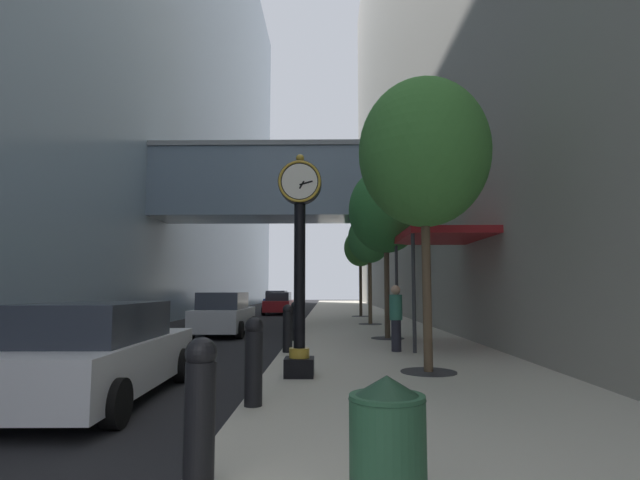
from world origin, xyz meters
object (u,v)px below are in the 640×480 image
at_px(street_tree_far, 360,248).
at_px(car_silver_near, 224,314).
at_px(bollard_fourth, 288,327).
at_px(bollard_fifth, 295,320).
at_px(pedestrian_walking, 396,316).
at_px(bollard_nearest, 200,410).
at_px(car_blue_far, 277,301).
at_px(car_white_mid, 98,353).
at_px(trash_bin, 388,453).
at_px(street_tree_mid_far, 370,239).
at_px(street_tree_mid_near, 386,211).
at_px(car_red_trailing, 279,303).
at_px(street_tree_near, 424,153).
at_px(bollard_second, 254,359).
at_px(street_clock, 300,252).
at_px(bollard_sixth, 300,315).

relative_size(street_tree_far, car_silver_near, 1.18).
height_order(bollard_fourth, bollard_fifth, same).
xyz_separation_m(pedestrian_walking, car_silver_near, (-5.85, 6.03, -0.26)).
bearing_deg(bollard_nearest, car_silver_near, 101.17).
xyz_separation_m(car_silver_near, car_blue_far, (-0.21, 22.08, -0.00)).
bearing_deg(car_white_mid, trash_bin, -47.82).
relative_size(street_tree_mid_far, street_tree_far, 0.99).
xyz_separation_m(bollard_fourth, street_tree_mid_far, (3.04, 10.41, 3.37)).
height_order(car_white_mid, car_blue_far, car_blue_far).
relative_size(street_tree_mid_near, car_white_mid, 1.23).
relative_size(bollard_nearest, bollard_fifth, 1.00).
height_order(bollard_nearest, car_red_trailing, car_red_trailing).
relative_size(street_tree_mid_near, street_tree_far, 1.09).
relative_size(bollard_fourth, car_silver_near, 0.27).
xyz_separation_m(pedestrian_walking, car_red_trailing, (-5.28, 21.91, -0.30)).
distance_m(pedestrian_walking, car_blue_far, 28.76).
xyz_separation_m(bollard_fifth, trash_bin, (1.46, -12.54, -0.11)).
relative_size(bollard_nearest, street_tree_mid_far, 0.24).
height_order(street_tree_mid_far, pedestrian_walking, street_tree_mid_far).
bearing_deg(car_silver_near, street_tree_mid_near, -23.25).
height_order(bollard_fourth, street_tree_near, street_tree_near).
bearing_deg(bollard_nearest, bollard_fourth, 90.00).
height_order(bollard_second, pedestrian_walking, pedestrian_walking).
height_order(bollard_nearest, street_tree_mid_near, street_tree_mid_near).
xyz_separation_m(street_clock, car_white_mid, (-3.12, -1.52, -1.71)).
bearing_deg(street_clock, car_white_mid, -154.02).
bearing_deg(street_tree_mid_near, pedestrian_walking, -92.98).
height_order(street_clock, bollard_nearest, street_clock).
bearing_deg(street_clock, street_tree_near, 11.75).
bearing_deg(car_silver_near, street_tree_mid_far, 34.46).
xyz_separation_m(street_tree_mid_near, trash_bin, (-1.58, -13.26, -3.76)).
relative_size(street_tree_near, pedestrian_walking, 3.43).
xyz_separation_m(bollard_sixth, street_tree_near, (3.04, -8.97, 3.78)).
relative_size(bollard_second, bollard_sixth, 1.00).
xyz_separation_m(street_tree_mid_far, trash_bin, (-1.58, -19.99, -3.48)).
relative_size(bollard_second, car_red_trailing, 0.29).
distance_m(bollard_fifth, car_silver_near, 4.46).
bearing_deg(bollard_fourth, car_silver_near, 115.50).
height_order(street_tree_mid_far, car_white_mid, street_tree_mid_far).
distance_m(bollard_second, trash_bin, 3.95).
bearing_deg(pedestrian_walking, street_tree_mid_near, 87.02).
bearing_deg(car_white_mid, street_tree_mid_far, 70.00).
distance_m(bollard_fifth, pedestrian_walking, 3.96).
bearing_deg(street_tree_near, bollard_second, -136.75).
bearing_deg(trash_bin, bollard_second, 111.70).
bearing_deg(bollard_sixth, bollard_fifth, -90.00).
relative_size(bollard_second, street_tree_near, 0.21).
height_order(street_clock, street_tree_far, street_tree_far).
relative_size(bollard_sixth, car_white_mid, 0.26).
xyz_separation_m(bollard_fourth, bollard_fifth, (0.00, 2.96, 0.00)).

